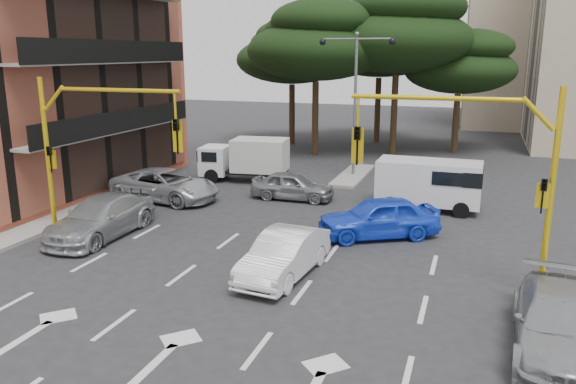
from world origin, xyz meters
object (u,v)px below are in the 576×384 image
at_px(signal_mast_left, 86,138).
at_px(signal_mast_right, 485,161).
at_px(car_silver_cross_a, 165,185).
at_px(box_truck_a, 245,160).
at_px(car_silver_wagon, 101,217).
at_px(car_blue_compact, 378,217).
at_px(car_silver_cross_b, 293,186).
at_px(van_white, 428,185).
at_px(car_silver_parked, 560,324).
at_px(car_white_hatch, 284,255).
at_px(street_lamp_center, 356,79).

bearing_deg(signal_mast_left, signal_mast_right, 0.00).
xyz_separation_m(car_silver_cross_a, box_truck_a, (1.98, 4.99, 0.43)).
distance_m(signal_mast_left, car_silver_cross_a, 6.81).
height_order(signal_mast_left, car_silver_wagon, signal_mast_left).
height_order(car_blue_compact, car_silver_cross_b, car_blue_compact).
xyz_separation_m(car_silver_wagon, van_white, (11.44, 7.96, 0.37)).
bearing_deg(signal_mast_right, car_silver_cross_b, 136.13).
distance_m(car_silver_wagon, car_silver_parked, 15.97).
distance_m(car_silver_wagon, car_silver_cross_b, 9.22).
distance_m(signal_mast_right, car_silver_cross_a, 15.68).
distance_m(signal_mast_left, car_blue_compact, 11.16).
xyz_separation_m(car_blue_compact, car_silver_cross_b, (-4.86, 4.30, -0.11)).
relative_size(signal_mast_left, car_white_hatch, 1.39).
relative_size(car_silver_cross_b, box_truck_a, 0.83).
distance_m(car_blue_compact, car_silver_wagon, 10.57).
distance_m(signal_mast_right, car_silver_parked, 4.93).
relative_size(car_blue_compact, car_silver_cross_b, 1.16).
xyz_separation_m(car_white_hatch, car_silver_parked, (7.61, -2.29, 0.01)).
relative_size(car_silver_cross_b, van_white, 0.88).
height_order(car_silver_wagon, car_silver_cross_b, car_silver_wagon).
xyz_separation_m(signal_mast_left, car_silver_cross_a, (-0.53, 6.02, -3.14)).
distance_m(car_white_hatch, car_silver_parked, 7.94).
height_order(signal_mast_right, car_silver_parked, signal_mast_right).
bearing_deg(signal_mast_left, car_silver_wagon, 91.45).
xyz_separation_m(street_lamp_center, car_silver_cross_b, (-1.64, -5.89, -4.75)).
bearing_deg(car_white_hatch, street_lamp_center, 99.95).
distance_m(signal_mast_right, van_white, 9.16).
bearing_deg(signal_mast_right, car_silver_wagon, 177.94).
relative_size(car_silver_wagon, van_white, 1.15).
height_order(street_lamp_center, car_silver_parked, street_lamp_center).
bearing_deg(van_white, car_silver_cross_b, -86.30).
height_order(street_lamp_center, van_white, street_lamp_center).
xyz_separation_m(signal_mast_right, car_silver_parked, (1.90, -3.27, -3.16)).
xyz_separation_m(car_silver_cross_b, box_truck_a, (-3.71, 2.89, 0.50)).
bearing_deg(street_lamp_center, signal_mast_left, -115.91).
height_order(car_silver_cross_a, box_truck_a, box_truck_a).
distance_m(car_silver_cross_a, car_silver_cross_b, 6.07).
bearing_deg(van_white, box_truck_a, -103.69).
bearing_deg(car_silver_wagon, signal_mast_right, -1.44).
relative_size(car_silver_wagon, car_silver_parked, 1.04).
xyz_separation_m(car_blue_compact, box_truck_a, (-8.57, 7.19, 0.40)).
bearing_deg(car_silver_wagon, van_white, 35.46).
bearing_deg(car_blue_compact, car_silver_parked, 8.57).
height_order(signal_mast_right, signal_mast_left, same).
bearing_deg(van_white, car_silver_parked, 19.81).
relative_size(car_silver_parked, van_white, 1.11).
xyz_separation_m(car_silver_parked, box_truck_a, (-14.06, 14.28, 0.45)).
bearing_deg(car_silver_parked, car_silver_cross_a, 152.95).
distance_m(street_lamp_center, car_white_hatch, 15.75).
xyz_separation_m(signal_mast_right, car_silver_wagon, (-13.62, 0.49, -3.14)).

